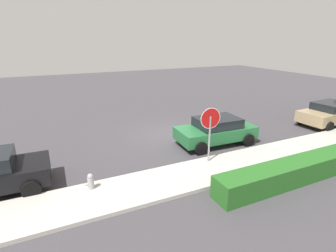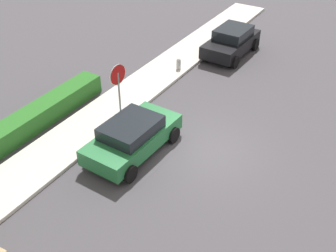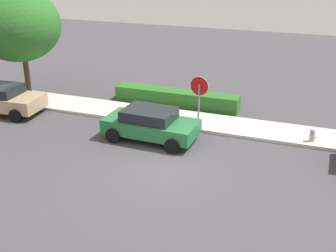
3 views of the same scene
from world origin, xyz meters
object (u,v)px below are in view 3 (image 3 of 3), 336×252
Objects in this scene: parked_car_tan at (0,98)px; fire_hydrant at (312,136)px; stop_sign at (199,93)px; street_tree_near_corner at (17,25)px; parked_car_green at (150,124)px.

parked_car_tan is 6.18× the size of fire_hydrant.
parked_car_tan is at bearing -174.44° from fire_hydrant.
stop_sign reaches higher than parked_car_tan.
fire_hydrant is (15.17, -0.88, -3.62)m from street_tree_near_corner.
street_tree_near_corner is (-10.19, 0.96, 2.23)m from stop_sign.
stop_sign is at bearing -179.03° from fire_hydrant.
parked_car_tan is 0.75× the size of street_tree_near_corner.
fire_hydrant is (4.98, 0.08, -1.39)m from stop_sign.
fire_hydrant is at bearing 0.97° from stop_sign.
fire_hydrant is at bearing 15.82° from parked_car_green.
parked_car_green is (-1.62, -1.79, -1.02)m from stop_sign.
parked_car_tan is (-8.32, 0.42, 0.01)m from parked_car_green.
parked_car_tan is (-9.94, -1.37, -1.01)m from stop_sign.
street_tree_near_corner is at bearing 162.24° from parked_car_green.
parked_car_green is 9.57m from street_tree_near_corner.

